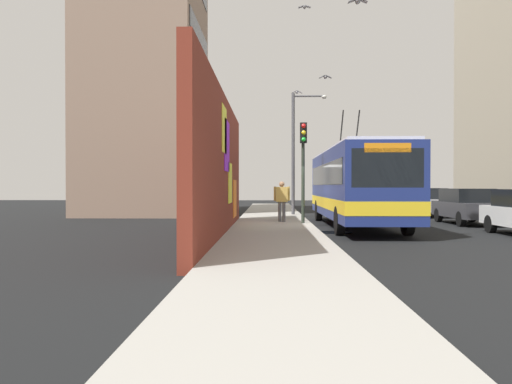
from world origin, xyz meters
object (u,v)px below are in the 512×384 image
object	(u,v)px
parked_car_silver	(426,201)
street_lamp	(297,145)
parked_car_champagne	(401,199)
parked_car_dark_gray	(467,205)
traffic_light	(303,155)
pedestrian_midblock	(282,198)
city_bus	(355,184)

from	to	relation	value
parked_car_silver	street_lamp	xyz separation A→B (m)	(-0.86, 7.23, 3.12)
parked_car_silver	parked_car_champagne	world-z (taller)	same
parked_car_dark_gray	traffic_light	bearing A→B (deg)	102.67
traffic_light	parked_car_silver	bearing A→B (deg)	-44.55
traffic_light	street_lamp	distance (m)	6.68
pedestrian_midblock	parked_car_dark_gray	bearing A→B (deg)	-83.63
parked_car_dark_gray	parked_car_silver	xyz separation A→B (m)	(5.81, -0.00, 0.00)
parked_car_dark_gray	parked_car_champagne	bearing A→B (deg)	-0.00
pedestrian_midblock	traffic_light	size ratio (longest dim) A/B	0.42
parked_car_champagne	pedestrian_midblock	world-z (taller)	pedestrian_midblock
parked_car_dark_gray	parked_car_silver	distance (m)	5.81
parked_car_silver	street_lamp	bearing A→B (deg)	96.78
pedestrian_midblock	parked_car_silver	bearing A→B (deg)	-50.67
parked_car_dark_gray	traffic_light	world-z (taller)	traffic_light
city_bus	traffic_light	world-z (taller)	city_bus
parked_car_dark_gray	street_lamp	world-z (taller)	street_lamp
traffic_light	street_lamp	size ratio (longest dim) A/B	0.63
pedestrian_midblock	traffic_light	xyz separation A→B (m)	(-0.74, -0.87, 1.78)
city_bus	parked_car_silver	size ratio (longest dim) A/B	2.63
parked_car_silver	pedestrian_midblock	size ratio (longest dim) A/B	2.49
street_lamp	parked_car_silver	bearing A→B (deg)	-83.22
parked_car_dark_gray	parked_car_champagne	xyz separation A→B (m)	(11.14, -0.00, 0.00)
parked_car_silver	parked_car_dark_gray	bearing A→B (deg)	180.00
parked_car_dark_gray	parked_car_silver	world-z (taller)	same
traffic_light	parked_car_dark_gray	bearing A→B (deg)	-77.33
parked_car_champagne	city_bus	bearing A→B (deg)	157.89
parked_car_dark_gray	parked_car_silver	size ratio (longest dim) A/B	0.98
parked_car_dark_gray	parked_car_champagne	size ratio (longest dim) A/B	0.87
pedestrian_midblock	traffic_light	bearing A→B (deg)	-130.33
parked_car_dark_gray	traffic_light	xyz separation A→B (m)	(-1.65, 7.35, 2.13)
parked_car_champagne	traffic_light	bearing A→B (deg)	150.12
parked_car_silver	parked_car_champagne	xyz separation A→B (m)	(5.32, 0.00, 0.00)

